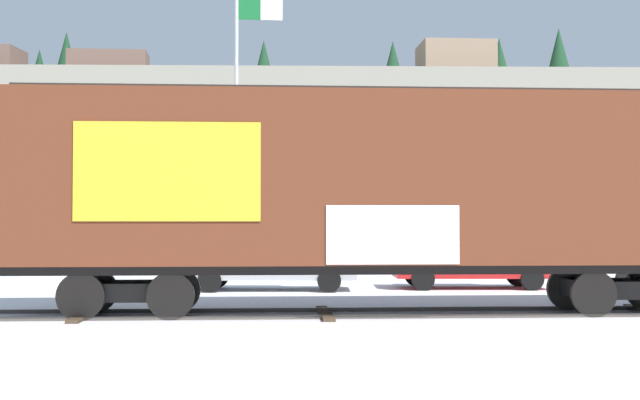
{
  "coord_description": "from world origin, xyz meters",
  "views": [
    {
      "loc": [
        -1.45,
        -17.58,
        1.85
      ],
      "look_at": [
        -1.01,
        0.93,
        2.35
      ],
      "focal_mm": 48.7,
      "sensor_mm": 36.0,
      "label": 1
    }
  ],
  "objects_px": {
    "freight_car": "(380,185)",
    "flagpole": "(245,95)",
    "parked_car_silver": "(270,261)",
    "parked_car_red": "(471,259)"
  },
  "relations": [
    {
      "from": "parked_car_red",
      "to": "freight_car",
      "type": "bearing_deg",
      "value": -114.64
    },
    {
      "from": "freight_car",
      "to": "parked_car_red",
      "type": "height_order",
      "value": "freight_car"
    },
    {
      "from": "flagpole",
      "to": "parked_car_silver",
      "type": "bearing_deg",
      "value": -76.49
    },
    {
      "from": "freight_car",
      "to": "parked_car_silver",
      "type": "xyz_separation_m",
      "value": [
        -2.44,
        6.58,
        -1.84
      ]
    },
    {
      "from": "parked_car_silver",
      "to": "flagpole",
      "type": "bearing_deg",
      "value": 103.51
    },
    {
      "from": "freight_car",
      "to": "parked_car_silver",
      "type": "relative_size",
      "value": 3.28
    },
    {
      "from": "freight_car",
      "to": "flagpole",
      "type": "xyz_separation_m",
      "value": [
        -3.43,
        10.7,
        3.41
      ]
    },
    {
      "from": "freight_car",
      "to": "parked_car_silver",
      "type": "distance_m",
      "value": 7.26
    },
    {
      "from": "flagpole",
      "to": "parked_car_silver",
      "type": "xyz_separation_m",
      "value": [
        0.99,
        -4.12,
        -5.24
      ]
    },
    {
      "from": "freight_car",
      "to": "flagpole",
      "type": "distance_m",
      "value": 11.74
    }
  ]
}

